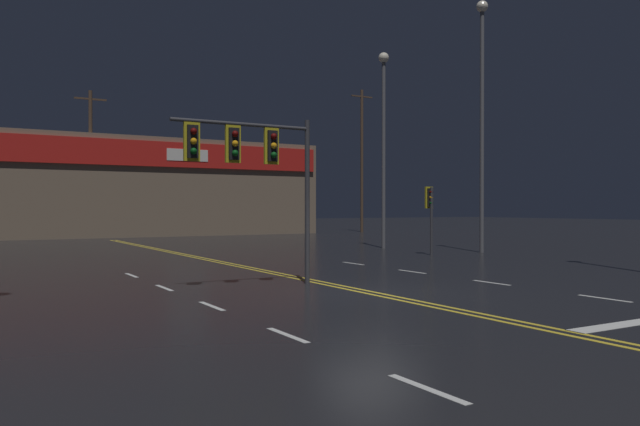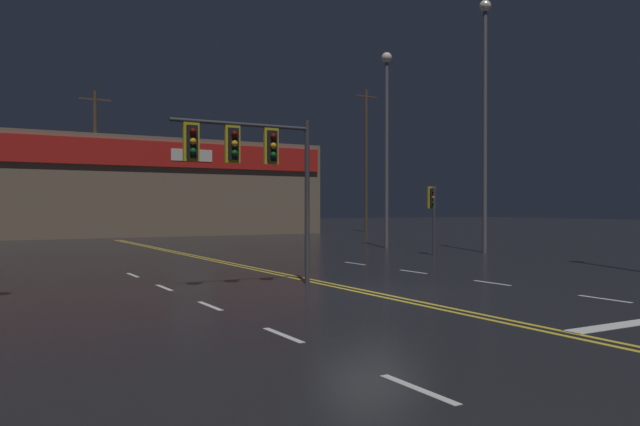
% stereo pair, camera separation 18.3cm
% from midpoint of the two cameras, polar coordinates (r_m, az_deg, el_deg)
% --- Properties ---
extents(ground_plane, '(200.00, 200.00, 0.00)m').
position_cam_midpoint_polar(ground_plane, '(15.89, 4.31, -7.29)').
color(ground_plane, black).
extents(road_markings, '(12.54, 60.00, 0.01)m').
position_cam_midpoint_polar(road_markings, '(15.52, 8.56, -7.46)').
color(road_markings, gold).
rests_on(road_markings, ground).
extents(traffic_signal_median, '(4.01, 0.36, 4.62)m').
position_cam_midpoint_polar(traffic_signal_median, '(16.86, -6.75, 5.32)').
color(traffic_signal_median, '#38383D').
rests_on(traffic_signal_median, ground).
extents(traffic_signal_corner_northeast, '(0.42, 0.36, 3.12)m').
position_cam_midpoint_polar(traffic_signal_corner_northeast, '(28.86, 9.84, 0.73)').
color(traffic_signal_corner_northeast, '#38383D').
rests_on(traffic_signal_corner_northeast, ground).
extents(streetlight_near_left, '(0.56, 0.56, 10.47)m').
position_cam_midpoint_polar(streetlight_near_left, '(33.82, 5.68, 8.00)').
color(streetlight_near_left, '#59595E').
rests_on(streetlight_near_left, ground).
extents(streetlight_far_left, '(0.56, 0.56, 12.13)m').
position_cam_midpoint_polar(streetlight_far_left, '(31.49, 14.43, 10.20)').
color(streetlight_far_left, '#59595E').
rests_on(streetlight_far_left, ground).
extents(building_backdrop, '(34.81, 10.23, 7.46)m').
position_cam_midpoint_polar(building_backdrop, '(51.73, -20.35, 2.19)').
color(building_backdrop, '#7A6651').
rests_on(building_backdrop, ground).
extents(utility_pole_row, '(45.79, 0.26, 12.77)m').
position_cam_midpoint_polar(utility_pole_row, '(47.70, -18.38, 5.15)').
color(utility_pole_row, '#4C3828').
rests_on(utility_pole_row, ground).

